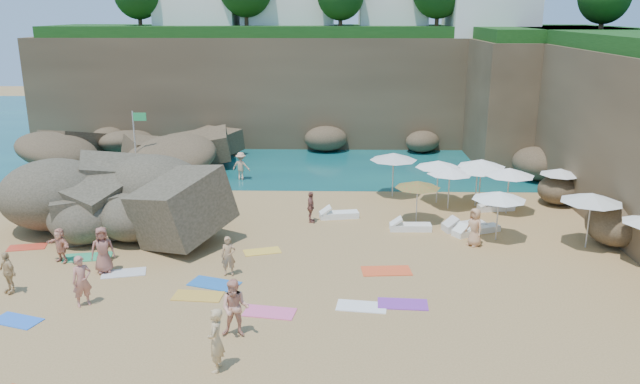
{
  "coord_description": "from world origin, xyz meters",
  "views": [
    {
      "loc": [
        2.65,
        -24.05,
        9.92
      ],
      "look_at": [
        2.0,
        3.0,
        2.0
      ],
      "focal_mm": 35.0,
      "sensor_mm": 36.0,
      "label": 1
    }
  ],
  "objects_px": {
    "person_stand_4": "(475,227)",
    "person_stand_5": "(186,204)",
    "rock_outcrop": "(115,232)",
    "parasol_0": "(394,157)",
    "parasol_2": "(481,163)",
    "person_stand_6": "(216,340)",
    "person_stand_2": "(241,166)",
    "lounger_0": "(339,215)",
    "flag_pole": "(137,137)",
    "person_stand_3": "(311,207)",
    "person_stand_1": "(103,243)",
    "parasol_1": "(478,168)",
    "person_stand_0": "(82,281)"
  },
  "relations": [
    {
      "from": "flag_pole",
      "to": "person_stand_0",
      "type": "relative_size",
      "value": 2.31
    },
    {
      "from": "flag_pole",
      "to": "parasol_2",
      "type": "relative_size",
      "value": 1.68
    },
    {
      "from": "person_stand_6",
      "to": "parasol_0",
      "type": "bearing_deg",
      "value": 161.25
    },
    {
      "from": "flag_pole",
      "to": "lounger_0",
      "type": "bearing_deg",
      "value": -29.3
    },
    {
      "from": "parasol_0",
      "to": "parasol_1",
      "type": "height_order",
      "value": "parasol_0"
    },
    {
      "from": "flag_pole",
      "to": "person_stand_3",
      "type": "relative_size",
      "value": 2.77
    },
    {
      "from": "person_stand_3",
      "to": "parasol_0",
      "type": "bearing_deg",
      "value": -45.2
    },
    {
      "from": "flag_pole",
      "to": "person_stand_6",
      "type": "bearing_deg",
      "value": -67.61
    },
    {
      "from": "person_stand_0",
      "to": "person_stand_5",
      "type": "relative_size",
      "value": 1.27
    },
    {
      "from": "parasol_2",
      "to": "person_stand_6",
      "type": "bearing_deg",
      "value": -123.99
    },
    {
      "from": "parasol_0",
      "to": "person_stand_5",
      "type": "distance_m",
      "value": 11.37
    },
    {
      "from": "rock_outcrop",
      "to": "lounger_0",
      "type": "xyz_separation_m",
      "value": [
        10.45,
        2.28,
        0.15
      ]
    },
    {
      "from": "lounger_0",
      "to": "person_stand_5",
      "type": "bearing_deg",
      "value": 171.46
    },
    {
      "from": "rock_outcrop",
      "to": "parasol_0",
      "type": "xyz_separation_m",
      "value": [
        13.42,
        6.11,
        2.25
      ]
    },
    {
      "from": "person_stand_2",
      "to": "lounger_0",
      "type": "bearing_deg",
      "value": 142.51
    },
    {
      "from": "flag_pole",
      "to": "person_stand_6",
      "type": "xyz_separation_m",
      "value": [
        8.42,
        -20.44,
        -1.75
      ]
    },
    {
      "from": "person_stand_1",
      "to": "person_stand_5",
      "type": "xyz_separation_m",
      "value": [
        2.16,
        5.47,
        -0.0
      ]
    },
    {
      "from": "person_stand_4",
      "to": "person_stand_5",
      "type": "relative_size",
      "value": 1.18
    },
    {
      "from": "person_stand_6",
      "to": "person_stand_3",
      "type": "bearing_deg",
      "value": 172.14
    },
    {
      "from": "parasol_1",
      "to": "person_stand_0",
      "type": "relative_size",
      "value": 1.3
    },
    {
      "from": "person_stand_3",
      "to": "person_stand_5",
      "type": "bearing_deg",
      "value": 84.23
    },
    {
      "from": "rock_outcrop",
      "to": "person_stand_2",
      "type": "height_order",
      "value": "person_stand_2"
    },
    {
      "from": "person_stand_4",
      "to": "person_stand_5",
      "type": "distance_m",
      "value": 13.84
    },
    {
      "from": "parasol_0",
      "to": "person_stand_3",
      "type": "bearing_deg",
      "value": -133.85
    },
    {
      "from": "parasol_0",
      "to": "parasol_2",
      "type": "bearing_deg",
      "value": -14.53
    },
    {
      "from": "lounger_0",
      "to": "person_stand_4",
      "type": "bearing_deg",
      "value": -42.06
    },
    {
      "from": "flag_pole",
      "to": "lounger_0",
      "type": "xyz_separation_m",
      "value": [
        11.98,
        -6.72,
        -2.55
      ]
    },
    {
      "from": "parasol_1",
      "to": "person_stand_3",
      "type": "distance_m",
      "value": 9.09
    },
    {
      "from": "person_stand_1",
      "to": "person_stand_5",
      "type": "height_order",
      "value": "person_stand_1"
    },
    {
      "from": "person_stand_0",
      "to": "person_stand_2",
      "type": "bearing_deg",
      "value": 42.46
    },
    {
      "from": "rock_outcrop",
      "to": "parasol_2",
      "type": "distance_m",
      "value": 18.73
    },
    {
      "from": "parasol_0",
      "to": "lounger_0",
      "type": "distance_m",
      "value": 5.28
    },
    {
      "from": "parasol_2",
      "to": "person_stand_6",
      "type": "relative_size",
      "value": 1.32
    },
    {
      "from": "person_stand_4",
      "to": "parasol_1",
      "type": "bearing_deg",
      "value": 133.76
    },
    {
      "from": "parasol_2",
      "to": "person_stand_3",
      "type": "bearing_deg",
      "value": -159.24
    },
    {
      "from": "person_stand_2",
      "to": "person_stand_6",
      "type": "distance_m",
      "value": 20.96
    },
    {
      "from": "parasol_1",
      "to": "lounger_0",
      "type": "xyz_separation_m",
      "value": [
        -7.17,
        -2.11,
        -1.92
      ]
    },
    {
      "from": "flag_pole",
      "to": "person_stand_6",
      "type": "distance_m",
      "value": 22.18
    },
    {
      "from": "parasol_0",
      "to": "parasol_2",
      "type": "relative_size",
      "value": 1.02
    },
    {
      "from": "parasol_2",
      "to": "person_stand_2",
      "type": "relative_size",
      "value": 1.49
    },
    {
      "from": "flag_pole",
      "to": "person_stand_5",
      "type": "height_order",
      "value": "flag_pole"
    },
    {
      "from": "parasol_0",
      "to": "person_stand_2",
      "type": "distance_m",
      "value": 9.56
    },
    {
      "from": "parasol_2",
      "to": "person_stand_4",
      "type": "relative_size",
      "value": 1.48
    },
    {
      "from": "person_stand_2",
      "to": "person_stand_5",
      "type": "height_order",
      "value": "person_stand_2"
    },
    {
      "from": "person_stand_1",
      "to": "person_stand_4",
      "type": "xyz_separation_m",
      "value": [
        15.57,
        2.03,
        0.12
      ]
    },
    {
      "from": "person_stand_6",
      "to": "person_stand_4",
      "type": "bearing_deg",
      "value": 138.55
    },
    {
      "from": "parasol_1",
      "to": "person_stand_1",
      "type": "height_order",
      "value": "parasol_1"
    },
    {
      "from": "person_stand_2",
      "to": "person_stand_5",
      "type": "relative_size",
      "value": 1.17
    },
    {
      "from": "rock_outcrop",
      "to": "person_stand_3",
      "type": "bearing_deg",
      "value": 9.9
    },
    {
      "from": "lounger_0",
      "to": "person_stand_5",
      "type": "height_order",
      "value": "person_stand_5"
    }
  ]
}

